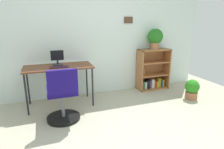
{
  "coord_description": "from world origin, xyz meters",
  "views": [
    {
      "loc": [
        -0.9,
        -1.73,
        1.51
      ],
      "look_at": [
        0.24,
        1.42,
        0.58
      ],
      "focal_mm": 30.67,
      "sensor_mm": 36.0,
      "label": 1
    }
  ],
  "objects_px": {
    "bookshelf_low": "(152,72)",
    "office_chair": "(63,98)",
    "desk": "(59,69)",
    "monitor": "(57,58)",
    "potted_plant_on_shelf": "(155,38)",
    "keyboard": "(59,67)",
    "potted_plant_floor": "(192,89)"
  },
  "relations": [
    {
      "from": "monitor",
      "to": "potted_plant_on_shelf",
      "type": "bearing_deg",
      "value": 2.5
    },
    {
      "from": "monitor",
      "to": "potted_plant_on_shelf",
      "type": "xyz_separation_m",
      "value": [
        2.08,
        0.09,
        0.31
      ]
    },
    {
      "from": "monitor",
      "to": "potted_plant_floor",
      "type": "relative_size",
      "value": 0.66
    },
    {
      "from": "keyboard",
      "to": "potted_plant_floor",
      "type": "xyz_separation_m",
      "value": [
        2.5,
        -0.47,
        -0.54
      ]
    },
    {
      "from": "desk",
      "to": "potted_plant_floor",
      "type": "distance_m",
      "value": 2.61
    },
    {
      "from": "office_chair",
      "to": "potted_plant_on_shelf",
      "type": "bearing_deg",
      "value": 21.7
    },
    {
      "from": "monitor",
      "to": "bookshelf_low",
      "type": "xyz_separation_m",
      "value": [
        2.08,
        0.14,
        -0.47
      ]
    },
    {
      "from": "monitor",
      "to": "keyboard",
      "type": "height_order",
      "value": "monitor"
    },
    {
      "from": "keyboard",
      "to": "potted_plant_on_shelf",
      "type": "height_order",
      "value": "potted_plant_on_shelf"
    },
    {
      "from": "desk",
      "to": "office_chair",
      "type": "relative_size",
      "value": 1.36
    },
    {
      "from": "potted_plant_on_shelf",
      "to": "desk",
      "type": "bearing_deg",
      "value": -174.68
    },
    {
      "from": "desk",
      "to": "potted_plant_on_shelf",
      "type": "bearing_deg",
      "value": 5.32
    },
    {
      "from": "bookshelf_low",
      "to": "keyboard",
      "type": "bearing_deg",
      "value": -169.99
    },
    {
      "from": "keyboard",
      "to": "office_chair",
      "type": "bearing_deg",
      "value": -92.0
    },
    {
      "from": "monitor",
      "to": "bookshelf_low",
      "type": "height_order",
      "value": "monitor"
    },
    {
      "from": "bookshelf_low",
      "to": "potted_plant_floor",
      "type": "bearing_deg",
      "value": -63.35
    },
    {
      "from": "monitor",
      "to": "keyboard",
      "type": "xyz_separation_m",
      "value": [
        0.0,
        -0.22,
        -0.11
      ]
    },
    {
      "from": "office_chair",
      "to": "bookshelf_low",
      "type": "distance_m",
      "value": 2.28
    },
    {
      "from": "potted_plant_floor",
      "to": "potted_plant_on_shelf",
      "type": "bearing_deg",
      "value": 118.18
    },
    {
      "from": "desk",
      "to": "bookshelf_low",
      "type": "distance_m",
      "value": 2.11
    },
    {
      "from": "monitor",
      "to": "keyboard",
      "type": "distance_m",
      "value": 0.25
    },
    {
      "from": "office_chair",
      "to": "bookshelf_low",
      "type": "bearing_deg",
      "value": 22.96
    },
    {
      "from": "monitor",
      "to": "office_chair",
      "type": "distance_m",
      "value": 0.89
    },
    {
      "from": "monitor",
      "to": "desk",
      "type": "bearing_deg",
      "value": -89.73
    },
    {
      "from": "office_chair",
      "to": "potted_plant_floor",
      "type": "relative_size",
      "value": 2.19
    },
    {
      "from": "desk",
      "to": "potted_plant_floor",
      "type": "xyz_separation_m",
      "value": [
        2.5,
        -0.59,
        -0.48
      ]
    },
    {
      "from": "potted_plant_on_shelf",
      "to": "keyboard",
      "type": "bearing_deg",
      "value": -171.43
    },
    {
      "from": "bookshelf_low",
      "to": "potted_plant_floor",
      "type": "distance_m",
      "value": 0.96
    },
    {
      "from": "bookshelf_low",
      "to": "office_chair",
      "type": "bearing_deg",
      "value": -157.04
    },
    {
      "from": "keyboard",
      "to": "potted_plant_on_shelf",
      "type": "bearing_deg",
      "value": 8.57
    },
    {
      "from": "office_chair",
      "to": "potted_plant_on_shelf",
      "type": "height_order",
      "value": "potted_plant_on_shelf"
    },
    {
      "from": "office_chair",
      "to": "potted_plant_on_shelf",
      "type": "relative_size",
      "value": 1.96
    }
  ]
}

